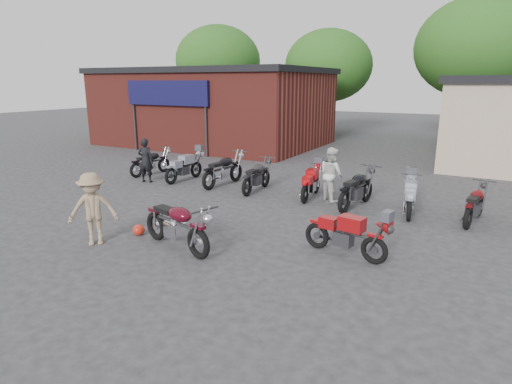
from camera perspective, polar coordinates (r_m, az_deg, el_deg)
The scene contains 19 objects.
ground at distance 9.46m, azimuth -7.96°, elevation -7.71°, with size 90.00×90.00×0.00m, color #2D2D2F.
brick_building at distance 25.44m, azimuth -5.59°, elevation 10.96°, with size 12.00×8.00×4.00m, color maroon.
tree_0 at distance 34.82m, azimuth -5.05°, elevation 15.38°, with size 6.56×6.56×8.20m, color #255015, non-canonical shape.
tree_1 at distance 30.75m, azimuth 9.54°, elevation 14.61°, with size 5.92×5.92×7.40m, color #255015, non-canonical shape.
tree_2 at distance 29.01m, azimuth 27.17°, elevation 14.67°, with size 7.04×7.04×8.80m, color #255015, non-canonical shape.
vintage_motorcycle at distance 9.36m, azimuth -10.53°, elevation -3.97°, with size 2.15×0.71×1.25m, color #490916, non-canonical shape.
sportbike at distance 9.08m, azimuth 11.98°, elevation -5.25°, with size 1.84×0.61×1.07m, color #A30D11, non-canonical shape.
helmet at distance 10.59m, azimuth -15.37°, elevation -4.89°, with size 0.29×0.29×0.26m, color red.
person_dark at distance 15.94m, azimuth -14.49°, elevation 4.12°, with size 0.58×0.38×1.60m, color black.
person_light at distance 13.21m, azimuth 10.01°, elevation 2.36°, with size 0.80×0.62×1.64m, color silver.
person_tan at distance 10.13m, azimuth -20.93°, elevation -2.13°, with size 1.06×0.61×1.64m, color #9A7F5F.
row_bike_0 at distance 17.23m, azimuth -13.84°, elevation 4.02°, with size 1.85×0.61×1.07m, color black, non-canonical shape.
row_bike_1 at distance 15.94m, azimuth -9.51°, elevation 3.49°, with size 1.93×0.64×1.12m, color #9B9CA9, non-canonical shape.
row_bike_2 at distance 15.00m, azimuth -4.34°, elevation 3.18°, with size 2.12×0.70×1.23m, color black, non-canonical shape.
row_bike_3 at distance 14.18m, azimuth 0.13°, elevation 2.33°, with size 1.94×0.64×1.12m, color #252527, non-canonical shape.
row_bike_4 at distance 13.46m, azimuth 7.38°, elevation 1.46°, with size 1.86×0.61×1.08m, color #B50F14, non-canonical shape.
row_bike_5 at distance 12.68m, azimuth 13.33°, elevation 0.70°, with size 2.11×0.70×1.22m, color black, non-canonical shape.
row_bike_6 at distance 12.47m, azimuth 19.84°, elevation -0.38°, with size 1.85×0.61×1.07m, color #9396A1, non-canonical shape.
row_bike_7 at distance 12.37m, azimuth 27.23°, elevation -1.22°, with size 1.87×0.62×1.08m, color #5A0B0E, non-canonical shape.
Camera 1 is at (5.32, -6.97, 3.56)m, focal length 30.00 mm.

